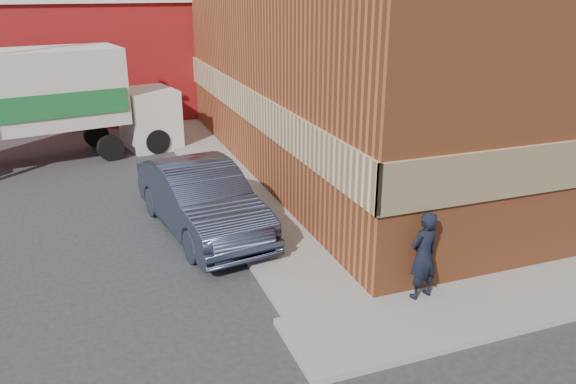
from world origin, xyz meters
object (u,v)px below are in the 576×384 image
object	(u,v)px
brick_building	(435,16)
warehouse	(8,54)
man	(424,255)
sedan	(202,199)
box_truck	(55,97)

from	to	relation	value
brick_building	warehouse	world-z (taller)	brick_building
man	brick_building	bearing A→B (deg)	-133.91
sedan	man	bearing A→B (deg)	-64.51
brick_building	man	xyz separation A→B (m)	(-6.13, -9.25, -3.70)
warehouse	sedan	bearing A→B (deg)	-71.55
warehouse	man	distance (m)	21.99
warehouse	sedan	size ratio (longest dim) A/B	3.18
box_truck	warehouse	bearing A→B (deg)	92.55
man	sedan	bearing A→B (deg)	-66.19
sedan	brick_building	bearing A→B (deg)	17.57
warehouse	man	world-z (taller)	warehouse
brick_building	box_truck	size ratio (longest dim) A/B	2.32
brick_building	warehouse	distance (m)	18.30
man	box_truck	distance (m)	13.91
man	sedan	xyz separation A→B (m)	(-3.16, 4.66, -0.14)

